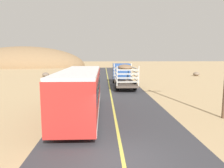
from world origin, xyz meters
TOP-DOWN VIEW (x-y plane):
  - ground_plane at (0.00, 0.00)m, footprint 240.00×240.00m
  - road_surface at (0.00, 0.00)m, footprint 8.00×120.00m
  - road_centre_line at (0.00, 0.00)m, footprint 0.16×117.60m
  - livestock_truck at (1.89, 21.05)m, footprint 2.53×9.70m
  - bus at (-2.36, 6.17)m, footprint 2.54×10.00m
  - boulder_near_shoulder at (-11.79, 32.40)m, footprint 1.29×1.33m
  - boulder_far_horizon at (17.73, 33.11)m, footprint 1.21×1.34m
  - distant_hill at (-28.09, 66.57)m, footprint 41.66×23.79m

SIDE VIEW (x-z plane):
  - ground_plane at x=0.00m, z-range 0.00..0.00m
  - distant_hill at x=-28.09m, z-range -6.96..6.96m
  - road_surface at x=0.00m, z-range 0.00..0.02m
  - road_centre_line at x=0.00m, z-range 0.02..0.02m
  - boulder_far_horizon at x=17.73m, z-range 0.00..0.78m
  - boulder_near_shoulder at x=-11.79m, z-range 0.00..0.85m
  - bus at x=-2.36m, z-range 0.14..3.35m
  - livestock_truck at x=1.89m, z-range 0.28..3.30m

